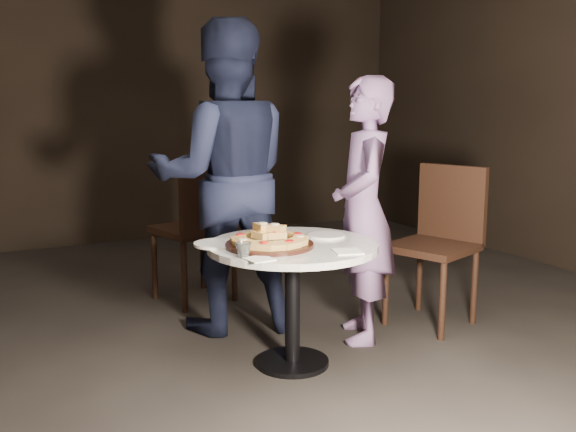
{
  "coord_description": "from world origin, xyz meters",
  "views": [
    {
      "loc": [
        -1.3,
        -2.73,
        1.34
      ],
      "look_at": [
        0.13,
        0.11,
        0.77
      ],
      "focal_mm": 40.0,
      "sensor_mm": 36.0,
      "label": 1
    }
  ],
  "objects_px": {
    "table": "(292,266)",
    "serving_board": "(269,245)",
    "focaccia_pile": "(269,237)",
    "chair_right": "(441,233)",
    "water_glass": "(243,250)",
    "diner_teal": "(363,211)",
    "diner_navy": "(224,178)",
    "chair_far": "(201,221)"
  },
  "relations": [
    {
      "from": "diner_navy",
      "to": "focaccia_pile",
      "type": "bearing_deg",
      "value": 100.48
    },
    {
      "from": "table",
      "to": "serving_board",
      "type": "distance_m",
      "value": 0.19
    },
    {
      "from": "diner_teal",
      "to": "diner_navy",
      "type": "bearing_deg",
      "value": -105.72
    },
    {
      "from": "table",
      "to": "diner_teal",
      "type": "distance_m",
      "value": 0.61
    },
    {
      "from": "serving_board",
      "to": "water_glass",
      "type": "bearing_deg",
      "value": -143.98
    },
    {
      "from": "chair_right",
      "to": "serving_board",
      "type": "bearing_deg",
      "value": -99.87
    },
    {
      "from": "table",
      "to": "diner_teal",
      "type": "bearing_deg",
      "value": 18.08
    },
    {
      "from": "focaccia_pile",
      "to": "diner_teal",
      "type": "relative_size",
      "value": 0.26
    },
    {
      "from": "water_glass",
      "to": "diner_teal",
      "type": "distance_m",
      "value": 0.94
    },
    {
      "from": "serving_board",
      "to": "chair_right",
      "type": "height_order",
      "value": "chair_right"
    },
    {
      "from": "table",
      "to": "focaccia_pile",
      "type": "height_order",
      "value": "focaccia_pile"
    },
    {
      "from": "serving_board",
      "to": "focaccia_pile",
      "type": "height_order",
      "value": "focaccia_pile"
    },
    {
      "from": "chair_right",
      "to": "water_glass",
      "type": "bearing_deg",
      "value": -95.87
    },
    {
      "from": "chair_far",
      "to": "chair_right",
      "type": "relative_size",
      "value": 1.02
    },
    {
      "from": "serving_board",
      "to": "diner_teal",
      "type": "relative_size",
      "value": 0.29
    },
    {
      "from": "focaccia_pile",
      "to": "chair_far",
      "type": "bearing_deg",
      "value": 86.61
    },
    {
      "from": "table",
      "to": "chair_far",
      "type": "bearing_deg",
      "value": 93.18
    },
    {
      "from": "chair_far",
      "to": "diner_navy",
      "type": "xyz_separation_m",
      "value": [
        -0.02,
        -0.5,
        0.34
      ]
    },
    {
      "from": "water_glass",
      "to": "chair_far",
      "type": "bearing_deg",
      "value": 78.8
    },
    {
      "from": "table",
      "to": "focaccia_pile",
      "type": "bearing_deg",
      "value": -169.8
    },
    {
      "from": "focaccia_pile",
      "to": "diner_navy",
      "type": "xyz_separation_m",
      "value": [
        0.05,
        0.72,
        0.21
      ]
    },
    {
      "from": "focaccia_pile",
      "to": "chair_right",
      "type": "distance_m",
      "value": 1.29
    },
    {
      "from": "serving_board",
      "to": "diner_navy",
      "type": "xyz_separation_m",
      "value": [
        0.05,
        0.72,
        0.25
      ]
    },
    {
      "from": "serving_board",
      "to": "diner_teal",
      "type": "distance_m",
      "value": 0.71
    },
    {
      "from": "chair_right",
      "to": "chair_far",
      "type": "bearing_deg",
      "value": -150.1
    },
    {
      "from": "focaccia_pile",
      "to": "diner_teal",
      "type": "height_order",
      "value": "diner_teal"
    },
    {
      "from": "focaccia_pile",
      "to": "water_glass",
      "type": "relative_size",
      "value": 5.19
    },
    {
      "from": "serving_board",
      "to": "water_glass",
      "type": "distance_m",
      "value": 0.25
    },
    {
      "from": "diner_navy",
      "to": "diner_teal",
      "type": "height_order",
      "value": "diner_navy"
    },
    {
      "from": "serving_board",
      "to": "focaccia_pile",
      "type": "xyz_separation_m",
      "value": [
        0.0,
        0.0,
        0.04
      ]
    },
    {
      "from": "water_glass",
      "to": "focaccia_pile",
      "type": "bearing_deg",
      "value": 36.04
    },
    {
      "from": "table",
      "to": "diner_teal",
      "type": "xyz_separation_m",
      "value": [
        0.54,
        0.18,
        0.22
      ]
    },
    {
      "from": "serving_board",
      "to": "water_glass",
      "type": "relative_size",
      "value": 5.83
    },
    {
      "from": "focaccia_pile",
      "to": "water_glass",
      "type": "distance_m",
      "value": 0.25
    },
    {
      "from": "serving_board",
      "to": "diner_teal",
      "type": "height_order",
      "value": "diner_teal"
    },
    {
      "from": "water_glass",
      "to": "chair_right",
      "type": "bearing_deg",
      "value": 14.54
    },
    {
      "from": "table",
      "to": "serving_board",
      "type": "xyz_separation_m",
      "value": [
        -0.14,
        -0.03,
        0.13
      ]
    },
    {
      "from": "table",
      "to": "diner_navy",
      "type": "bearing_deg",
      "value": 97.41
    },
    {
      "from": "serving_board",
      "to": "chair_right",
      "type": "distance_m",
      "value": 1.29
    },
    {
      "from": "water_glass",
      "to": "chair_far",
      "type": "relative_size",
      "value": 0.08
    },
    {
      "from": "focaccia_pile",
      "to": "chair_far",
      "type": "xyz_separation_m",
      "value": [
        0.07,
        1.22,
        -0.12
      ]
    },
    {
      "from": "diner_navy",
      "to": "water_glass",
      "type": "bearing_deg",
      "value": 88.41
    }
  ]
}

